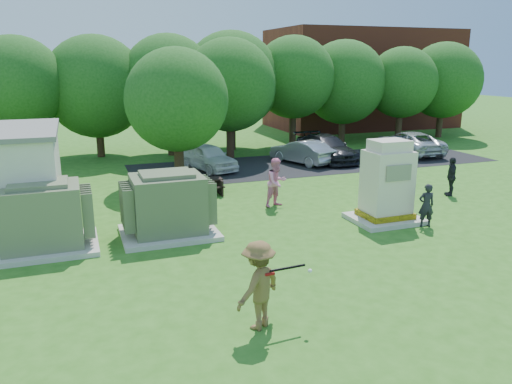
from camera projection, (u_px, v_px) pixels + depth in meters
name	position (u px, v px, depth m)	size (l,w,h in m)	color
ground	(309.00, 277.00, 12.93)	(120.00, 120.00, 0.00)	#2D6619
brick_building	(361.00, 79.00, 42.44)	(15.00, 8.00, 8.00)	maroon
parking_strip	(316.00, 163.00, 27.52)	(20.00, 6.00, 0.01)	#232326
transformer_left	(42.00, 218.00, 14.61)	(3.00, 2.40, 2.07)	beige
transformer_right	(168.00, 206.00, 15.84)	(3.00, 2.40, 2.07)	beige
generator_cabinet	(387.00, 186.00, 17.18)	(2.35, 1.92, 2.86)	beige
picnic_table	(203.00, 185.00, 20.83)	(1.60, 1.20, 0.68)	black
batter	(259.00, 285.00, 10.26)	(1.23, 0.71, 1.90)	brown
person_by_generator	(426.00, 205.00, 16.71)	(0.54, 0.36, 1.49)	black
person_at_picnic	(277.00, 182.00, 19.04)	(0.92, 0.71, 1.89)	pink
person_walking_right	(451.00, 176.00, 20.65)	(0.95, 0.39, 1.62)	black
car_white	(209.00, 157.00, 25.65)	(1.58, 3.92, 1.33)	white
car_silver_a	(302.00, 152.00, 27.27)	(1.36, 3.89, 1.28)	#ABAAAF
car_dark	(326.00, 148.00, 28.03)	(2.00, 4.92, 1.43)	black
car_silver_b	(408.00, 143.00, 29.97)	(2.28, 4.95, 1.38)	silver
batting_equipment	(287.00, 270.00, 10.31)	(1.05, 0.29, 0.13)	black
tree_row	(199.00, 84.00, 29.27)	(41.30, 13.30, 7.30)	#47301E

